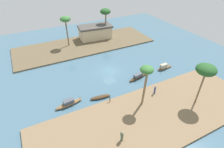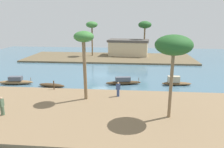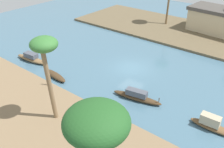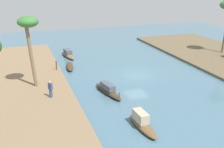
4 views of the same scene
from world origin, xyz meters
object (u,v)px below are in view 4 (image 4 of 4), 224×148
(mooring_post, at_px, (56,65))
(sampan_upstream_small, at_px, (70,66))
(person_on_near_bank, at_px, (51,90))
(palm_tree_left_near, at_px, (28,27))
(sampan_foreground, at_px, (142,122))
(sampan_with_tall_canopy, at_px, (68,54))
(sampan_near_left_bank, at_px, (108,90))

(mooring_post, bearing_deg, sampan_upstream_small, 118.49)
(person_on_near_bank, relative_size, palm_tree_left_near, 0.23)
(sampan_foreground, relative_size, sampan_with_tall_canopy, 0.83)
(sampan_foreground, bearing_deg, person_on_near_bank, -143.48)
(person_on_near_bank, bearing_deg, sampan_with_tall_canopy, 130.96)
(mooring_post, bearing_deg, person_on_near_bank, -12.09)
(palm_tree_left_near, bearing_deg, sampan_near_left_bank, 61.51)
(sampan_foreground, distance_m, sampan_near_left_bank, 7.06)
(person_on_near_bank, relative_size, mooring_post, 1.50)
(sampan_with_tall_canopy, relative_size, mooring_post, 4.38)
(sampan_near_left_bank, xyz_separation_m, palm_tree_left_near, (-3.73, -6.88, 6.11))
(person_on_near_bank, distance_m, mooring_post, 8.18)
(sampan_near_left_bank, bearing_deg, sampan_upstream_small, -178.40)
(sampan_foreground, distance_m, palm_tree_left_near, 14.35)
(sampan_upstream_small, distance_m, mooring_post, 2.14)
(sampan_foreground, bearing_deg, sampan_upstream_small, -174.00)
(sampan_foreground, height_order, sampan_upstream_small, sampan_foreground)
(sampan_foreground, height_order, palm_tree_left_near, palm_tree_left_near)
(sampan_upstream_small, bearing_deg, mooring_post, -53.39)
(sampan_upstream_small, bearing_deg, sampan_with_tall_canopy, 179.66)
(sampan_foreground, xyz_separation_m, sampan_near_left_bank, (-7.05, -0.41, -0.05))
(sampan_foreground, xyz_separation_m, mooring_post, (-15.37, -4.29, 0.42))
(mooring_post, relative_size, palm_tree_left_near, 0.15)
(sampan_with_tall_canopy, height_order, palm_tree_left_near, palm_tree_left_near)
(sampan_with_tall_canopy, height_order, mooring_post, mooring_post)
(sampan_upstream_small, relative_size, palm_tree_left_near, 0.51)
(mooring_post, bearing_deg, sampan_near_left_bank, 25.02)
(sampan_near_left_bank, height_order, palm_tree_left_near, palm_tree_left_near)
(sampan_with_tall_canopy, height_order, person_on_near_bank, person_on_near_bank)
(sampan_foreground, xyz_separation_m, person_on_near_bank, (-7.37, -6.01, 0.66))
(sampan_upstream_small, relative_size, person_on_near_bank, 2.27)
(sampan_upstream_small, xyz_separation_m, sampan_with_tall_canopy, (-5.37, 0.80, 0.15))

